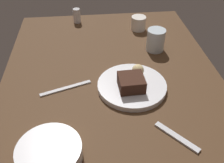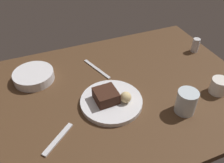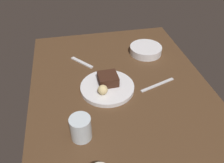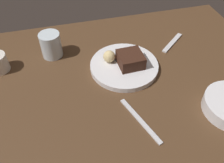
{
  "view_description": "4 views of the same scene",
  "coord_description": "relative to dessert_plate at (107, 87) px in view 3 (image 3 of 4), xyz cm",
  "views": [
    {
      "loc": [
        -73.47,
        8.11,
        63.97
      ],
      "look_at": [
        -3.95,
        0.76,
        6.82
      ],
      "focal_mm": 41.04,
      "sensor_mm": 36.0,
      "label": 1
    },
    {
      "loc": [
        -28.91,
        -69.38,
        71.1
      ],
      "look_at": [
        -0.25,
        1.41,
        7.29
      ],
      "focal_mm": 37.83,
      "sensor_mm": 36.0,
      "label": 2
    },
    {
      "loc": [
        77.01,
        -20.65,
        73.92
      ],
      "look_at": [
        -5.12,
        -4.01,
        6.0
      ],
      "focal_mm": 37.18,
      "sensor_mm": 36.0,
      "label": 3
    },
    {
      "loc": [
        17.0,
        55.27,
        62.2
      ],
      "look_at": [
        3.04,
        1.69,
        5.66
      ],
      "focal_mm": 37.89,
      "sensor_mm": 36.0,
      "label": 4
    }
  ],
  "objects": [
    {
      "name": "dessert_plate",
      "position": [
        0.0,
        0.0,
        0.0
      ],
      "size": [
        25.0,
        25.0,
        1.98
      ],
      "primitive_type": "cylinder",
      "color": "silver",
      "rests_on": "dining_table"
    },
    {
      "name": "chocolate_cake_slice",
      "position": [
        -2.01,
        0.73,
        3.31
      ],
      "size": [
        8.99,
        9.16,
        4.63
      ],
      "primitive_type": "cube",
      "rotation": [
        0.0,
        0.0,
        1.61
      ],
      "color": "#381E14",
      "rests_on": "dessert_plate"
    },
    {
      "name": "dessert_spoon",
      "position": [
        -23.8,
        -9.52,
        -0.64
      ],
      "size": [
        12.69,
        10.97,
        0.7
      ],
      "primitive_type": "cube",
      "rotation": [
        0.0,
        0.0,
        0.69
      ],
      "color": "silver",
      "rests_on": "dining_table"
    },
    {
      "name": "water_glass",
      "position": [
        24.88,
        -14.4,
        3.82
      ],
      "size": [
        7.87,
        7.87,
        9.62
      ],
      "primitive_type": "cylinder",
      "color": "silver",
      "rests_on": "dining_table"
    },
    {
      "name": "bread_roll",
      "position": [
        4.9,
        -2.92,
        3.22
      ],
      "size": [
        4.46,
        4.46,
        4.46
      ],
      "primitive_type": "sphere",
      "color": "#DBC184",
      "rests_on": "dessert_plate"
    },
    {
      "name": "butter_knife",
      "position": [
        2.09,
        23.96,
        -0.74
      ],
      "size": [
        7.41,
        18.45,
        0.5
      ],
      "primitive_type": "cube",
      "rotation": [
        0.0,
        0.0,
        5.04
      ],
      "color": "silver",
      "rests_on": "dining_table"
    },
    {
      "name": "dining_table",
      "position": [
        3.74,
        6.52,
        -2.49
      ],
      "size": [
        120.0,
        84.0,
        3.0
      ],
      "primitive_type": "cube",
      "color": "#4C331E",
      "rests_on": "ground"
    },
    {
      "name": "side_bowl",
      "position": [
        -26.7,
        27.18,
        1.1
      ],
      "size": [
        17.93,
        17.93,
        4.18
      ],
      "primitive_type": "cylinder",
      "color": "silver",
      "rests_on": "dining_table"
    }
  ]
}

